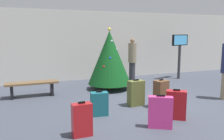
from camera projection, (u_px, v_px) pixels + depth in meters
name	position (u px, v px, depth m)	size (l,w,h in m)	color
ground_plane	(151.00, 105.00, 6.63)	(16.00, 16.00, 0.00)	#424754
back_wall	(101.00, 45.00, 10.42)	(16.00, 0.20, 2.97)	beige
holiday_tree	(109.00, 58.00, 8.34)	(1.54, 1.54, 2.21)	#4C3319
flight_info_kiosk	(180.00, 47.00, 10.27)	(1.05, 0.44, 1.95)	#333338
waiting_bench	(32.00, 86.00, 7.43)	(1.61, 0.44, 0.48)	brown
traveller_0	(132.00, 58.00, 9.94)	(0.44, 0.44, 1.79)	#333338
suitcase_0	(99.00, 104.00, 5.74)	(0.45, 0.29, 0.62)	#19606B
suitcase_1	(176.00, 105.00, 5.50)	(0.51, 0.46, 0.72)	#B2191E
suitcase_2	(161.00, 94.00, 6.34)	(0.41, 0.35, 0.79)	brown
suitcase_3	(160.00, 112.00, 4.97)	(0.53, 0.41, 0.73)	#E5388C
suitcase_4	(136.00, 93.00, 6.52)	(0.46, 0.28, 0.75)	#59602D
suitcase_5	(82.00, 120.00, 4.57)	(0.39, 0.21, 0.70)	#B2191E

